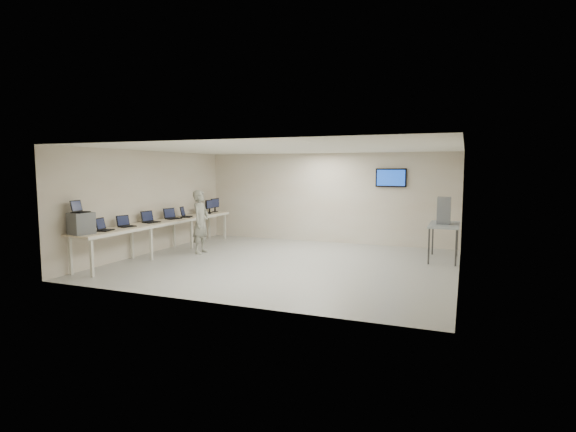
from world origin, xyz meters
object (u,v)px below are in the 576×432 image
at_px(workbench, 163,223).
at_px(side_table, 444,227).
at_px(soldier, 201,222).
at_px(equipment_box, 81,223).

distance_m(workbench, side_table, 7.42).
relative_size(soldier, side_table, 1.13).
bearing_deg(side_table, soldier, -166.91).
bearing_deg(side_table, workbench, -165.54).
bearing_deg(soldier, workbench, 108.50).
height_order(workbench, soldier, soldier).
relative_size(equipment_box, soldier, 0.27).
xyz_separation_m(equipment_box, side_table, (7.25, 4.60, -0.28)).
bearing_deg(workbench, equipment_box, -91.31).
bearing_deg(equipment_box, soldier, 85.19).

